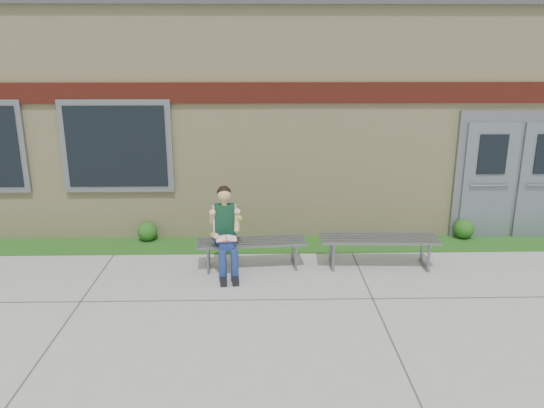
{
  "coord_description": "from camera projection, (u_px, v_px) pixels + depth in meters",
  "views": [
    {
      "loc": [
        -0.54,
        -6.1,
        3.31
      ],
      "look_at": [
        -0.36,
        1.7,
        1.02
      ],
      "focal_mm": 35.0,
      "sensor_mm": 36.0,
      "label": 1
    }
  ],
  "objects": [
    {
      "name": "grass_strip",
      "position": [
        291.0,
        245.0,
        9.29
      ],
      "size": [
        16.0,
        0.8,
        0.02
      ],
      "primitive_type": "cube",
      "color": "#1F4913",
      "rests_on": "ground"
    },
    {
      "name": "bench_right",
      "position": [
        379.0,
        244.0,
        8.31
      ],
      "size": [
        1.85,
        0.58,
        0.48
      ],
      "rotation": [
        0.0,
        0.0,
        -0.04
      ],
      "color": "slate",
      "rests_on": "ground"
    },
    {
      "name": "shrub_mid",
      "position": [
        147.0,
        231.0,
        9.42
      ],
      "size": [
        0.34,
        0.34,
        0.34
      ],
      "primitive_type": "sphere",
      "color": "#1F4913",
      "rests_on": "grass_strip"
    },
    {
      "name": "shrub_east",
      "position": [
        464.0,
        229.0,
        9.54
      ],
      "size": [
        0.36,
        0.36,
        0.36
      ],
      "primitive_type": "sphere",
      "color": "#1F4913",
      "rests_on": "grass_strip"
    },
    {
      "name": "girl",
      "position": [
        226.0,
        230.0,
        7.97
      ],
      "size": [
        0.51,
        0.83,
        1.34
      ],
      "rotation": [
        0.0,
        0.0,
        0.12
      ],
      "color": "navy",
      "rests_on": "ground"
    },
    {
      "name": "school_building",
      "position": [
        284.0,
        105.0,
        11.95
      ],
      "size": [
        16.2,
        6.22,
        4.2
      ],
      "color": "beige",
      "rests_on": "ground"
    },
    {
      "name": "bench_left",
      "position": [
        252.0,
        247.0,
        8.27
      ],
      "size": [
        1.72,
        0.6,
        0.44
      ],
      "rotation": [
        0.0,
        0.0,
        0.08
      ],
      "color": "slate",
      "rests_on": "ground"
    },
    {
      "name": "ground",
      "position": [
        303.0,
        317.0,
        6.8
      ],
      "size": [
        80.0,
        80.0,
        0.0
      ],
      "primitive_type": "plane",
      "color": "#9E9E99",
      "rests_on": "ground"
    }
  ]
}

